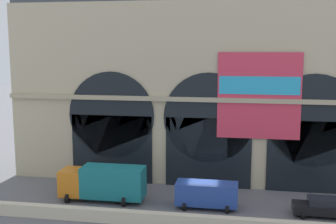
% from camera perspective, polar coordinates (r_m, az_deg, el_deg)
% --- Properties ---
extents(ground_plane, '(200.00, 200.00, 0.00)m').
position_cam_1_polar(ground_plane, '(38.16, 4.64, -12.16)').
color(ground_plane, slate).
extents(quay_parapet_wall, '(90.00, 0.70, 1.01)m').
position_cam_1_polar(quay_parapet_wall, '(33.46, 3.86, -14.32)').
color(quay_parapet_wall, beige).
rests_on(quay_parapet_wall, ground).
extents(station_building, '(40.52, 5.72, 21.33)m').
position_cam_1_polar(station_building, '(43.40, 5.78, 4.48)').
color(station_building, '#BCAD8C').
rests_on(station_building, ground).
extents(box_truck_midwest, '(7.50, 2.91, 3.12)m').
position_cam_1_polar(box_truck_midwest, '(38.89, -8.54, -9.18)').
color(box_truck_midwest, orange).
rests_on(box_truck_midwest, ground).
extents(van_center, '(5.20, 2.48, 2.20)m').
position_cam_1_polar(van_center, '(37.12, 5.15, -10.73)').
color(van_center, '#28479E').
rests_on(van_center, ground).
extents(car_mideast, '(4.40, 2.22, 1.55)m').
position_cam_1_polar(car_mideast, '(37.49, 19.67, -11.75)').
color(car_mideast, black).
rests_on(car_mideast, ground).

